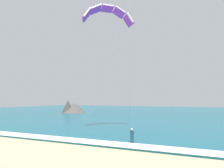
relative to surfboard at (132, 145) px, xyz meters
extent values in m
cube|color=#146075|center=(-0.14, 57.79, 0.07)|extent=(200.00, 120.00, 0.20)
cube|color=white|center=(-0.14, -1.21, 0.19)|extent=(200.00, 2.20, 0.04)
ellipsoid|color=#239EC6|center=(0.00, 0.00, 0.00)|extent=(0.89, 1.47, 0.05)
cube|color=black|center=(0.00, 0.23, 0.04)|extent=(0.17, 0.11, 0.04)
cube|color=black|center=(0.00, -0.23, 0.04)|extent=(0.17, 0.11, 0.04)
cylinder|color=#143347|center=(-0.09, -0.03, 0.39)|extent=(0.14, 0.14, 0.84)
cylinder|color=#143347|center=(0.09, 0.03, 0.39)|extent=(0.14, 0.14, 0.84)
cube|color=#143347|center=(0.00, 0.00, 1.11)|extent=(0.39, 0.30, 0.60)
sphere|color=beige|center=(0.00, 0.00, 1.55)|extent=(0.22, 0.22, 0.22)
cylinder|color=#143347|center=(-0.22, 0.09, 1.16)|extent=(0.26, 0.51, 0.22)
cylinder|color=#143347|center=(0.11, 0.21, 1.16)|extent=(0.26, 0.51, 0.22)
cylinder|color=black|center=(-0.13, 0.36, 1.16)|extent=(0.53, 0.22, 0.04)
cube|color=#3F3F42|center=(-0.04, 0.11, 0.89)|extent=(0.14, 0.12, 0.10)
cube|color=purple|center=(-3.37, 8.56, 16.50)|extent=(1.98, 1.61, 1.78)
cube|color=white|center=(-2.98, 8.12, 16.75)|extent=(0.95, 0.87, 1.47)
cube|color=purple|center=(-4.65, 7.89, 17.68)|extent=(2.22, 2.02, 1.36)
cube|color=white|center=(-4.26, 7.45, 17.93)|extent=(1.28, 1.20, 0.95)
cube|color=purple|center=(-6.09, 6.77, 18.10)|extent=(2.24, 2.22, 0.63)
cube|color=white|center=(-5.70, 6.34, 18.35)|extent=(1.40, 1.30, 0.22)
cube|color=purple|center=(-7.35, 5.47, 17.68)|extent=(2.03, 2.18, 1.36)
cube|color=white|center=(-6.96, 5.03, 17.93)|extent=(1.29, 1.17, 0.95)
cube|color=purple|center=(-8.16, 4.26, 16.50)|extent=(1.57, 1.97, 1.78)
cube|color=white|center=(-7.76, 3.82, 16.75)|extent=(0.93, 0.88, 1.47)
cylinder|color=#B2B2B7|center=(-1.62, 4.46, 8.84)|extent=(3.53, 8.23, 15.33)
cylinder|color=#B2B2B7|center=(-4.01, 2.31, 8.84)|extent=(8.31, 3.93, 15.33)
cone|color=#47423D|center=(-35.27, 37.13, 2.18)|extent=(4.21, 4.21, 4.42)
cone|color=#56514C|center=(-33.98, 38.72, 1.70)|extent=(8.75, 8.75, 3.45)
cone|color=#665B51|center=(-32.90, 37.83, 0.85)|extent=(4.90, 4.90, 1.75)
camera|label=1|loc=(7.09, -20.48, 4.55)|focal=33.58mm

